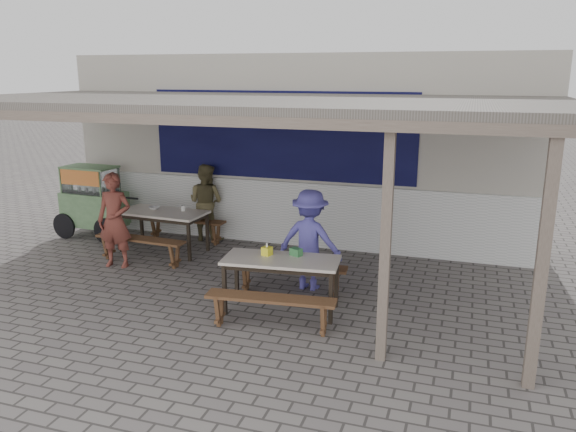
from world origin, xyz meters
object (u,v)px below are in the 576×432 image
(patron_right_table, at_px, (310,240))
(tissue_box, at_px, (267,251))
(patron_street_side, at_px, (115,220))
(vendor_cart, at_px, (93,199))
(condiment_jar, at_px, (183,208))
(donation_box, at_px, (296,252))
(condiment_bowl, at_px, (155,208))
(bench_left_street, at_px, (140,244))
(bench_right_street, at_px, (270,305))
(patron_wall_side, at_px, (206,202))
(table_left, at_px, (163,215))
(bench_right_wall, at_px, (291,272))
(bench_left_wall, at_px, (185,224))
(table_right, at_px, (281,264))

(patron_right_table, distance_m, tissue_box, 0.93)
(patron_street_side, xyz_separation_m, patron_right_table, (3.34, 0.05, -0.04))
(vendor_cart, xyz_separation_m, condiment_jar, (2.12, -0.25, 0.03))
(donation_box, bearing_deg, condiment_bowl, 151.67)
(bench_left_street, relative_size, bench_right_street, 1.00)
(bench_right_street, bearing_deg, donation_box, 77.74)
(patron_street_side, relative_size, patron_wall_side, 1.07)
(bench_left_street, distance_m, vendor_cart, 2.11)
(condiment_jar, bearing_deg, table_left, -154.32)
(vendor_cart, xyz_separation_m, patron_street_side, (1.45, -1.36, 0.03))
(table_left, bearing_deg, bench_left_street, -90.00)
(vendor_cart, bearing_deg, patron_wall_side, 16.26)
(vendor_cart, height_order, patron_street_side, patron_street_side)
(vendor_cart, relative_size, condiment_bowl, 9.02)
(bench_right_wall, xyz_separation_m, condiment_bowl, (-3.04, 1.33, 0.43))
(donation_box, bearing_deg, patron_street_side, 168.42)
(bench_left_wall, distance_m, tissue_box, 3.60)
(bench_right_wall, distance_m, patron_street_side, 3.19)
(bench_left_wall, height_order, patron_wall_side, patron_wall_side)
(bench_left_street, relative_size, patron_right_table, 1.10)
(patron_wall_side, bearing_deg, patron_street_side, 76.89)
(bench_left_wall, relative_size, vendor_cart, 0.93)
(bench_left_wall, bearing_deg, vendor_cart, -167.11)
(patron_street_side, height_order, donation_box, patron_street_side)
(bench_left_wall, xyz_separation_m, condiment_jar, (0.28, -0.55, 0.45))
(table_right, relative_size, tissue_box, 13.79)
(patron_right_table, height_order, condiment_jar, patron_right_table)
(condiment_bowl, bearing_deg, bench_right_wall, -23.65)
(patron_street_side, bearing_deg, donation_box, -19.82)
(bench_left_wall, bearing_deg, patron_street_side, -99.37)
(bench_left_street, relative_size, vendor_cart, 0.93)
(patron_wall_side, relative_size, condiment_jar, 15.51)
(table_left, relative_size, condiment_jar, 16.65)
(condiment_bowl, bearing_deg, donation_box, -28.33)
(donation_box, bearing_deg, table_left, 151.44)
(table_right, relative_size, bench_right_street, 0.97)
(patron_right_table, bearing_deg, bench_left_wall, -23.88)
(patron_street_side, relative_size, condiment_jar, 16.56)
(condiment_jar, bearing_deg, vendor_cart, 173.32)
(bench_left_wall, distance_m, patron_wall_side, 0.58)
(table_right, distance_m, patron_street_side, 3.33)
(bench_right_wall, bearing_deg, table_right, -90.00)
(patron_street_side, bearing_deg, table_right, -23.46)
(donation_box, height_order, condiment_bowl, donation_box)
(patron_street_side, bearing_deg, patron_right_table, -7.30)
(vendor_cart, relative_size, patron_right_table, 1.19)
(bench_right_wall, xyz_separation_m, donation_box, (0.22, -0.42, 0.46))
(table_left, distance_m, condiment_jar, 0.38)
(bench_left_street, height_order, bench_left_wall, same)
(patron_street_side, xyz_separation_m, tissue_box, (2.98, -0.79, 0.01))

